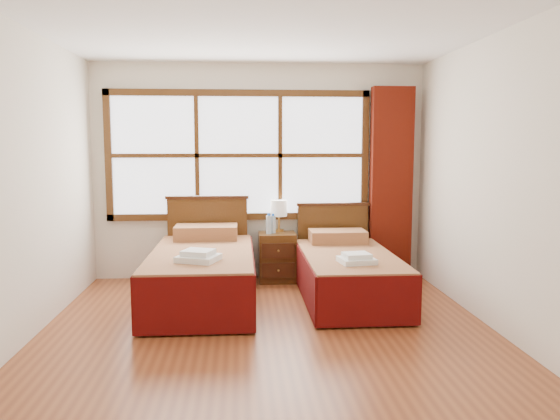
{
  "coord_description": "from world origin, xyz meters",
  "views": [
    {
      "loc": [
        -0.23,
        -4.41,
        1.63
      ],
      "look_at": [
        0.14,
        0.7,
        1.01
      ],
      "focal_mm": 35.0,
      "sensor_mm": 36.0,
      "label": 1
    }
  ],
  "objects": [
    {
      "name": "floor",
      "position": [
        0.0,
        0.0,
        0.0
      ],
      "size": [
        4.5,
        4.5,
        0.0
      ],
      "primitive_type": "plane",
      "color": "brown",
      "rests_on": "ground"
    },
    {
      "name": "ceiling",
      "position": [
        0.0,
        0.0,
        2.6
      ],
      "size": [
        4.5,
        4.5,
        0.0
      ],
      "primitive_type": "plane",
      "rotation": [
        3.14,
        0.0,
        0.0
      ],
      "color": "white",
      "rests_on": "wall_back"
    },
    {
      "name": "wall_back",
      "position": [
        0.0,
        2.25,
        1.3
      ],
      "size": [
        4.0,
        0.0,
        4.0
      ],
      "primitive_type": "plane",
      "rotation": [
        1.57,
        0.0,
        0.0
      ],
      "color": "silver",
      "rests_on": "floor"
    },
    {
      "name": "wall_left",
      "position": [
        -2.0,
        0.0,
        1.3
      ],
      "size": [
        0.0,
        4.5,
        4.5
      ],
      "primitive_type": "plane",
      "rotation": [
        1.57,
        0.0,
        1.57
      ],
      "color": "silver",
      "rests_on": "floor"
    },
    {
      "name": "wall_right",
      "position": [
        2.0,
        0.0,
        1.3
      ],
      "size": [
        0.0,
        4.5,
        4.5
      ],
      "primitive_type": "plane",
      "rotation": [
        1.57,
        0.0,
        -1.57
      ],
      "color": "silver",
      "rests_on": "floor"
    },
    {
      "name": "window",
      "position": [
        -0.25,
        2.21,
        1.5
      ],
      "size": [
        3.16,
        0.06,
        1.56
      ],
      "color": "white",
      "rests_on": "wall_back"
    },
    {
      "name": "curtain",
      "position": [
        1.6,
        2.11,
        1.17
      ],
      "size": [
        0.5,
        0.16,
        2.3
      ],
      "primitive_type": "cube",
      "color": "#5C1409",
      "rests_on": "wall_back"
    },
    {
      "name": "bed_left",
      "position": [
        -0.63,
        1.2,
        0.31
      ],
      "size": [
        1.05,
        2.07,
        1.02
      ],
      "color": "#371A0B",
      "rests_on": "floor"
    },
    {
      "name": "bed_right",
      "position": [
        0.89,
        1.2,
        0.28
      ],
      "size": [
        0.96,
        1.98,
        0.93
      ],
      "color": "#371A0B",
      "rests_on": "floor"
    },
    {
      "name": "nightstand",
      "position": [
        0.2,
        1.99,
        0.29
      ],
      "size": [
        0.44,
        0.43,
        0.58
      ],
      "color": "#4B2A10",
      "rests_on": "floor"
    },
    {
      "name": "towels_left",
      "position": [
        -0.63,
        0.64,
        0.59
      ],
      "size": [
        0.44,
        0.42,
        0.11
      ],
      "rotation": [
        0.0,
        0.0,
        -0.36
      ],
      "color": "white",
      "rests_on": "bed_left"
    },
    {
      "name": "towels_right",
      "position": [
        0.88,
        0.68,
        0.54
      ],
      "size": [
        0.37,
        0.33,
        0.1
      ],
      "rotation": [
        0.0,
        0.0,
        0.15
      ],
      "color": "white",
      "rests_on": "bed_right"
    },
    {
      "name": "lamp",
      "position": [
        0.23,
        2.13,
        0.85
      ],
      "size": [
        0.2,
        0.2,
        0.38
      ],
      "color": "#C18E3E",
      "rests_on": "nightstand"
    },
    {
      "name": "bottle_near",
      "position": [
        0.1,
        1.95,
        0.7
      ],
      "size": [
        0.07,
        0.07,
        0.25
      ],
      "color": "#A1BCD0",
      "rests_on": "nightstand"
    },
    {
      "name": "bottle_far",
      "position": [
        0.15,
        1.99,
        0.69
      ],
      "size": [
        0.06,
        0.06,
        0.23
      ],
      "color": "#A1BCD0",
      "rests_on": "nightstand"
    }
  ]
}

